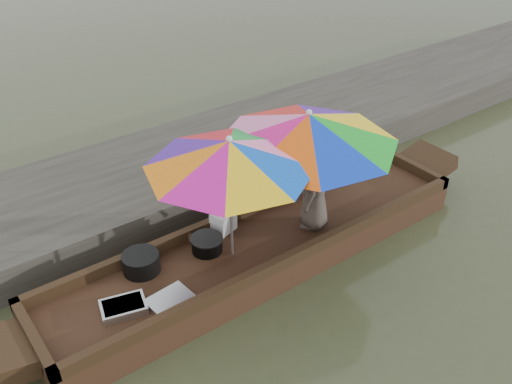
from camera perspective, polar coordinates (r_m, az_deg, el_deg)
water at (r=7.20m, az=0.48°, el=-7.06°), size 80.00×80.00×0.00m
dock at (r=8.60m, az=-8.38°, el=1.86°), size 22.00×2.20×0.50m
boat_hull at (r=7.09m, az=0.48°, el=-5.97°), size 5.64×1.20×0.35m
cooking_pot at (r=6.61m, az=-11.42°, el=-6.94°), size 0.42×0.42×0.22m
tray_crayfish at (r=6.20m, az=-13.11°, el=-11.16°), size 0.53×0.43×0.09m
tray_scallop at (r=6.21m, az=-8.63°, el=-10.62°), size 0.50×0.37×0.06m
charcoal_grill at (r=6.80m, az=-4.93°, el=-5.28°), size 0.37×0.37×0.17m
supply_bag at (r=7.09m, az=-3.29°, el=-2.97°), size 0.33×0.29×0.26m
vendor at (r=6.96m, az=5.99°, el=0.53°), size 0.67×0.63×1.14m
umbrella_bow at (r=6.33m, az=-2.54°, el=-0.67°), size 2.13×2.13×1.55m
umbrella_stern at (r=6.91m, az=5.03°, el=2.33°), size 2.55×2.55×1.55m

